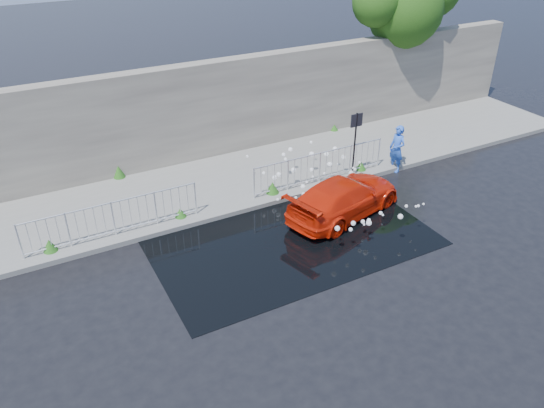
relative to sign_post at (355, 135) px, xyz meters
The scene contains 13 objects.
ground 5.50m from the sign_post, 143.57° to the right, with size 90.00×90.00×0.00m, color black.
pavement 4.90m from the sign_post, 155.66° to the left, with size 30.00×4.00×0.15m, color slate.
curb 4.51m from the sign_post, behind, with size 30.00×0.25×0.16m, color slate.
retaining_wall 5.87m from the sign_post, 135.69° to the left, with size 30.00×0.60×3.50m, color #5C554D.
puddle 4.59m from the sign_post, 150.42° to the right, with size 8.00×5.00×0.01m, color black.
sign_post is the anchor object (origin of this frame).
tree 7.52m from the sign_post, 38.75° to the left, with size 5.04×3.16×6.26m.
railing_left 8.26m from the sign_post, behind, with size 5.05×0.05×1.10m.
railing_right 1.57m from the sign_post, 168.23° to the left, with size 5.05×0.05×1.10m.
weeds 5.11m from the sign_post, 162.83° to the left, with size 12.17×3.93×0.44m.
water_spray 1.95m from the sign_post, 159.06° to the right, with size 3.59×5.56×1.06m.
red_car 2.56m from the sign_post, 132.21° to the right, with size 1.68×4.14×1.20m, color red.
person 2.02m from the sign_post, ahead, with size 0.63×0.41×1.72m, color blue.
Camera 1 is at (-6.04, -10.12, 8.77)m, focal length 35.00 mm.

